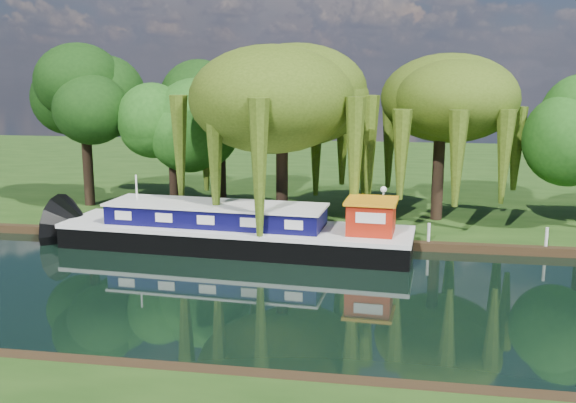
# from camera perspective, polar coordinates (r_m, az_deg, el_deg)

# --- Properties ---
(ground) EXTENTS (120.00, 120.00, 0.00)m
(ground) POSITION_cam_1_polar(r_m,az_deg,el_deg) (27.35, 6.78, -8.62)
(ground) COLOR black
(far_bank) EXTENTS (120.00, 52.00, 0.45)m
(far_bank) POSITION_cam_1_polar(r_m,az_deg,el_deg) (60.40, 8.42, 2.55)
(far_bank) COLOR #1B3A10
(far_bank) RESTS_ON ground
(dutch_barge) EXTENTS (19.16, 5.56, 3.99)m
(dutch_barge) POSITION_cam_1_polar(r_m,az_deg,el_deg) (34.52, -4.52, -2.64)
(dutch_barge) COLOR black
(dutch_barge) RESTS_ON ground
(red_dinghy) EXTENTS (3.20, 2.73, 0.56)m
(red_dinghy) POSITION_cam_1_polar(r_m,az_deg,el_deg) (37.19, -16.32, -3.63)
(red_dinghy) COLOR #9F1C0B
(red_dinghy) RESTS_ON ground
(willow_left) EXTENTS (8.39, 8.39, 10.06)m
(willow_left) POSITION_cam_1_polar(r_m,az_deg,el_deg) (37.10, -0.55, 8.94)
(willow_left) COLOR black
(willow_left) RESTS_ON far_bank
(willow_right) EXTENTS (7.52, 7.52, 9.16)m
(willow_right) POSITION_cam_1_polar(r_m,az_deg,el_deg) (39.82, 13.44, 7.89)
(willow_right) COLOR black
(willow_right) RESTS_ON far_bank
(tree_far_left) EXTENTS (5.12, 5.12, 8.25)m
(tree_far_left) POSITION_cam_1_polar(r_m,az_deg,el_deg) (41.74, -10.30, 6.74)
(tree_far_left) COLOR black
(tree_far_left) RESTS_ON far_bank
(tree_far_back) EXTENTS (5.78, 5.78, 9.72)m
(tree_far_back) POSITION_cam_1_polar(r_m,az_deg,el_deg) (45.22, -17.67, 8.16)
(tree_far_back) COLOR black
(tree_far_back) RESTS_ON far_bank
(tree_far_mid) EXTENTS (5.45, 5.45, 8.92)m
(tree_far_mid) POSITION_cam_1_polar(r_m,az_deg,el_deg) (44.57, -6.04, 7.78)
(tree_far_mid) COLOR black
(tree_far_mid) RESTS_ON far_bank
(lamppost) EXTENTS (0.36, 0.36, 2.56)m
(lamppost) POSITION_cam_1_polar(r_m,az_deg,el_deg) (36.86, 8.47, 0.44)
(lamppost) COLOR silver
(lamppost) RESTS_ON far_bank
(mooring_posts) EXTENTS (19.16, 0.16, 1.00)m
(mooring_posts) POSITION_cam_1_polar(r_m,az_deg,el_deg) (35.15, 6.70, -2.50)
(mooring_posts) COLOR silver
(mooring_posts) RESTS_ON far_bank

